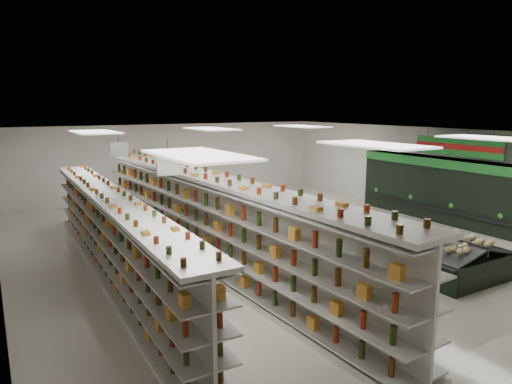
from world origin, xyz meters
TOP-DOWN VIEW (x-y plane):
  - floor at (0.00, 0.00)m, footprint 16.00×16.00m
  - ceiling at (0.00, 0.00)m, footprint 14.00×16.00m
  - wall_back at (0.00, 8.00)m, footprint 14.00×0.02m
  - wall_right at (7.00, 0.00)m, footprint 0.02×16.00m
  - produce_wall_case at (6.53, -1.50)m, footprint 0.93×8.00m
  - aisle_sign_near at (-3.80, -2.00)m, footprint 0.52×0.06m
  - aisle_sign_far at (-3.80, 2.00)m, footprint 0.52×0.06m
  - hortifruti_banner at (6.25, -1.50)m, footprint 0.12×3.20m
  - gondola_left at (-4.65, -0.47)m, footprint 1.05×11.33m
  - gondola_center at (-2.40, -0.73)m, footprint 1.61×13.21m
  - produce_island at (2.20, -2.26)m, footprint 2.30×6.29m
  - soda_endcap at (-0.24, 6.67)m, footprint 1.25×1.02m
  - shopper_main at (-0.34, -3.29)m, footprint 0.80×0.73m
  - shopper_background at (-4.20, 4.12)m, footprint 0.82×0.91m

SIDE VIEW (x-z plane):
  - floor at x=0.00m, z-range 0.00..0.00m
  - produce_island at x=2.20m, z-range -0.04..0.90m
  - soda_endcap at x=-0.24m, z-range -0.02..1.37m
  - shopper_background at x=-4.20m, z-range 0.00..1.59m
  - gondola_left at x=-4.65m, z-range -0.08..1.88m
  - shopper_main at x=-0.34m, z-range 0.00..1.82m
  - gondola_center at x=-2.40m, z-range -0.09..2.19m
  - produce_wall_case at x=6.53m, z-range 0.14..2.34m
  - wall_back at x=0.00m, z-range 0.00..3.20m
  - wall_right at x=7.00m, z-range 0.00..3.20m
  - hortifruti_banner at x=6.25m, z-range 2.18..3.13m
  - aisle_sign_near at x=-3.80m, z-range 2.38..3.13m
  - aisle_sign_far at x=-3.80m, z-range 2.38..3.13m
  - ceiling at x=0.00m, z-range 3.19..3.21m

